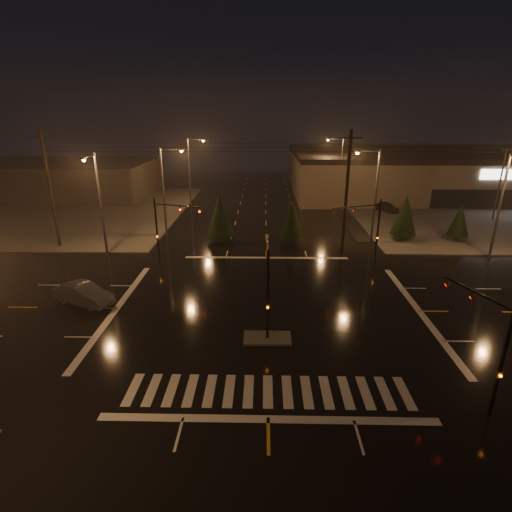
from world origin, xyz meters
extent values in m
plane|color=black|center=(0.00, 0.00, 0.00)|extent=(140.00, 140.00, 0.00)
cube|color=#45433E|center=(30.00, 30.00, 0.06)|extent=(36.00, 36.00, 0.12)
cube|color=#45433E|center=(-30.00, 30.00, 0.06)|extent=(36.00, 36.00, 0.12)
cube|color=#45433E|center=(0.00, -4.00, 0.07)|extent=(3.00, 1.60, 0.15)
cube|color=beige|center=(0.00, -9.00, 0.01)|extent=(15.00, 2.60, 0.01)
cube|color=beige|center=(0.00, -11.00, 0.01)|extent=(16.00, 0.50, 0.01)
cube|color=beige|center=(0.00, 11.00, 0.01)|extent=(16.00, 0.50, 0.01)
cube|color=#776B55|center=(35.00, 46.00, 3.50)|extent=(60.00, 28.00, 7.00)
cube|color=black|center=(35.00, 46.00, 6.80)|extent=(60.20, 28.20, 0.80)
cube|color=black|center=(35.00, 31.95, 1.60)|extent=(22.00, 0.15, 2.80)
cube|color=#433E3B|center=(-35.00, 42.00, 2.80)|extent=(30.00, 18.00, 5.60)
cylinder|color=black|center=(0.00, -4.00, 3.00)|extent=(0.18, 0.18, 6.00)
cylinder|color=black|center=(0.00, -1.75, 5.50)|extent=(0.12, 4.50, 0.12)
imported|color=#594707|center=(0.00, 0.27, 5.45)|extent=(0.16, 0.20, 1.00)
cube|color=#594707|center=(0.00, -4.00, 2.30)|extent=(0.25, 0.18, 0.35)
cylinder|color=black|center=(10.50, 10.50, 3.00)|extent=(0.18, 0.18, 6.00)
cylinder|color=black|center=(8.15, 9.64, 5.50)|extent=(4.74, 1.82, 0.12)
imported|color=#594707|center=(6.04, 8.88, 5.45)|extent=(0.24, 0.22, 1.00)
cube|color=#594707|center=(10.50, 10.50, 2.30)|extent=(0.25, 0.18, 0.35)
cylinder|color=black|center=(-10.50, 10.50, 3.00)|extent=(0.18, 0.18, 6.00)
cylinder|color=black|center=(-8.15, 9.64, 5.50)|extent=(4.74, 1.82, 0.12)
imported|color=#594707|center=(-6.04, 8.88, 5.45)|extent=(0.24, 0.22, 1.00)
cube|color=#594707|center=(-10.50, 10.50, 2.30)|extent=(0.25, 0.18, 0.35)
cylinder|color=black|center=(10.50, -10.50, 3.00)|extent=(0.18, 0.18, 6.00)
cylinder|color=black|center=(9.82, -8.62, 5.50)|extent=(1.48, 3.80, 0.12)
imported|color=#594707|center=(9.20, -6.93, 5.45)|extent=(0.22, 0.24, 1.00)
cube|color=#594707|center=(10.50, -10.50, 2.30)|extent=(0.25, 0.18, 0.35)
cylinder|color=#38383A|center=(-11.50, 18.00, 5.00)|extent=(0.24, 0.24, 10.00)
cylinder|color=#38383A|center=(-10.30, 18.00, 9.80)|extent=(2.40, 0.14, 0.14)
cube|color=#38383A|center=(-9.20, 18.00, 9.75)|extent=(0.70, 0.30, 0.18)
sphere|color=orange|center=(-9.20, 18.00, 9.62)|extent=(0.32, 0.32, 0.32)
cylinder|color=#38383A|center=(-11.50, 34.00, 5.00)|extent=(0.24, 0.24, 10.00)
cylinder|color=#38383A|center=(-10.30, 34.00, 9.80)|extent=(2.40, 0.14, 0.14)
cube|color=#38383A|center=(-9.20, 34.00, 9.75)|extent=(0.70, 0.30, 0.18)
sphere|color=orange|center=(-9.20, 34.00, 9.62)|extent=(0.32, 0.32, 0.32)
cylinder|color=#38383A|center=(11.50, 16.00, 5.00)|extent=(0.24, 0.24, 10.00)
cylinder|color=#38383A|center=(10.30, 16.00, 9.80)|extent=(2.40, 0.14, 0.14)
cube|color=#38383A|center=(9.20, 16.00, 9.75)|extent=(0.70, 0.30, 0.18)
sphere|color=orange|center=(9.20, 16.00, 9.62)|extent=(0.32, 0.32, 0.32)
cylinder|color=#38383A|center=(11.50, 36.00, 5.00)|extent=(0.24, 0.24, 10.00)
cylinder|color=#38383A|center=(10.30, 36.00, 9.80)|extent=(2.40, 0.14, 0.14)
cube|color=#38383A|center=(9.20, 36.00, 9.75)|extent=(0.70, 0.30, 0.18)
sphere|color=orange|center=(9.20, 36.00, 9.62)|extent=(0.32, 0.32, 0.32)
cylinder|color=#38383A|center=(-16.00, 11.50, 5.00)|extent=(0.24, 0.24, 10.00)
cylinder|color=#38383A|center=(-16.00, 10.30, 9.80)|extent=(0.14, 2.40, 0.14)
cube|color=#38383A|center=(-16.00, 9.20, 9.75)|extent=(0.30, 0.70, 0.18)
sphere|color=orange|center=(-16.00, 9.20, 9.62)|extent=(0.32, 0.32, 0.32)
cylinder|color=#38383A|center=(22.00, 11.50, 5.00)|extent=(0.24, 0.24, 10.00)
cylinder|color=black|center=(-22.00, 14.00, 6.00)|extent=(0.32, 0.32, 12.00)
cube|color=black|center=(-22.00, 14.00, 11.20)|extent=(2.20, 0.12, 0.12)
cylinder|color=black|center=(8.00, 14.00, 6.00)|extent=(0.32, 0.32, 12.00)
cube|color=black|center=(8.00, 14.00, 11.20)|extent=(2.20, 0.12, 0.12)
cylinder|color=black|center=(15.24, 17.08, 0.35)|extent=(0.18, 0.18, 0.70)
cone|color=black|center=(15.24, 17.08, 2.89)|extent=(2.80, 2.80, 4.38)
cylinder|color=black|center=(21.10, 16.75, 0.35)|extent=(0.18, 0.18, 0.70)
cone|color=black|center=(21.10, 16.75, 2.47)|extent=(2.26, 2.26, 3.54)
cylinder|color=black|center=(-5.08, 16.34, 0.35)|extent=(0.18, 0.18, 0.70)
cone|color=black|center=(-5.08, 16.34, 3.03)|extent=(2.98, 2.98, 4.66)
cylinder|color=black|center=(2.73, 15.65, 0.35)|extent=(0.18, 0.18, 0.70)
cone|color=black|center=(2.73, 15.65, 2.71)|extent=(2.57, 2.57, 4.02)
imported|color=black|center=(17.35, 30.68, 0.70)|extent=(3.14, 4.45, 1.41)
imported|color=#5C5E64|center=(-13.67, 0.75, 0.77)|extent=(4.95, 3.38, 1.55)
camera|label=1|loc=(-0.26, -25.95, 13.54)|focal=28.00mm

